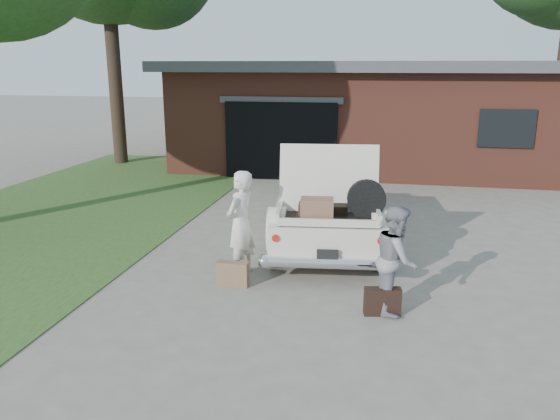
# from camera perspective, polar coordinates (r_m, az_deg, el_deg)

# --- Properties ---
(ground) EXTENTS (90.00, 90.00, 0.00)m
(ground) POSITION_cam_1_polar(r_m,az_deg,el_deg) (8.00, -0.88, -8.73)
(ground) COLOR gray
(ground) RESTS_ON ground
(grass_strip) EXTENTS (6.00, 16.00, 0.02)m
(grass_strip) POSITION_cam_1_polar(r_m,az_deg,el_deg) (12.79, -22.54, -0.70)
(grass_strip) COLOR #2D4C1E
(grass_strip) RESTS_ON ground
(house) EXTENTS (12.80, 7.80, 3.30)m
(house) POSITION_cam_1_polar(r_m,az_deg,el_deg) (18.69, 9.86, 10.05)
(house) COLOR brown
(house) RESTS_ON ground
(sedan) EXTENTS (2.42, 5.02, 1.98)m
(sedan) POSITION_cam_1_polar(r_m,az_deg,el_deg) (10.28, 5.03, 0.81)
(sedan) COLOR beige
(sedan) RESTS_ON ground
(woman_left) EXTENTS (0.55, 0.69, 1.66)m
(woman_left) POSITION_cam_1_polar(r_m,az_deg,el_deg) (8.47, -4.14, -1.42)
(woman_left) COLOR silver
(woman_left) RESTS_ON ground
(woman_right) EXTENTS (0.56, 0.71, 1.46)m
(woman_right) POSITION_cam_1_polar(r_m,az_deg,el_deg) (7.40, 12.07, -5.03)
(woman_right) COLOR gray
(woman_right) RESTS_ON ground
(suitcase_left) EXTENTS (0.49, 0.16, 0.37)m
(suitcase_left) POSITION_cam_1_polar(r_m,az_deg,el_deg) (8.24, -4.97, -6.66)
(suitcase_left) COLOR #875F44
(suitcase_left) RESTS_ON ground
(suitcase_right) EXTENTS (0.50, 0.24, 0.37)m
(suitcase_right) POSITION_cam_1_polar(r_m,az_deg,el_deg) (7.43, 10.65, -9.37)
(suitcase_right) COLOR black
(suitcase_right) RESTS_ON ground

